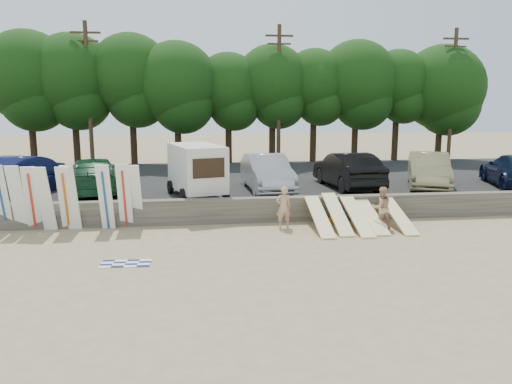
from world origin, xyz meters
TOP-DOWN VIEW (x-y plane):
  - ground at (0.00, 0.00)m, footprint 120.00×120.00m
  - seawall at (0.00, 3.00)m, footprint 44.00×0.50m
  - parking_lot at (0.00, 10.50)m, footprint 44.00×14.50m
  - treeline at (-0.63, 17.54)m, footprint 33.98×6.30m
  - utility_poles at (2.00, 16.00)m, footprint 25.80×0.26m
  - box_trailer at (-3.50, 5.23)m, footprint 2.75×3.91m
  - car_0 at (-11.68, 6.16)m, footprint 3.86×5.55m
  - car_1 at (-8.16, 6.56)m, footprint 3.31×5.90m
  - car_2 at (-0.22, 6.32)m, footprint 2.07×5.23m
  - car_3 at (3.76, 6.51)m, footprint 2.24×5.38m
  - car_4 at (7.73, 6.16)m, footprint 3.59×5.44m
  - surfboard_upright_0 at (-10.76, 2.63)m, footprint 0.57×0.64m
  - surfboard_upright_1 at (-10.19, 2.55)m, footprint 0.56×0.70m
  - surfboard_upright_2 at (-9.65, 2.49)m, footprint 0.58×0.83m
  - surfboard_upright_3 at (-9.15, 2.37)m, footprint 0.59×0.85m
  - surfboard_upright_4 at (-8.42, 2.43)m, footprint 0.55×0.85m
  - surfboard_upright_5 at (-8.24, 2.44)m, footprint 0.57×0.71m
  - surfboard_upright_6 at (-6.97, 2.38)m, footprint 0.57×0.68m
  - surfboard_upright_7 at (-6.29, 2.54)m, footprint 0.53×0.65m
  - surfboard_upright_8 at (-5.90, 2.62)m, footprint 0.55×0.86m
  - surfboard_low_0 at (1.08, 1.41)m, footprint 0.56×2.86m
  - surfboard_low_1 at (1.83, 1.59)m, footprint 0.56×2.83m
  - surfboard_low_2 at (2.54, 1.33)m, footprint 0.56×2.87m
  - surfboard_low_3 at (3.17, 1.59)m, footprint 0.56×2.89m
  - surfboard_low_4 at (4.21, 1.44)m, footprint 0.56×2.88m
  - beachgoer_a at (-0.22, 1.88)m, footprint 0.63×0.44m
  - beachgoer_b at (3.49, 1.33)m, footprint 0.80×0.63m
  - cooler at (1.42, 2.32)m, footprint 0.43×0.36m
  - gear_bag at (1.67, 2.32)m, footprint 0.38×0.35m
  - beach_towel at (-5.74, -1.84)m, footprint 1.59×1.59m

SIDE VIEW (x-z plane):
  - ground at x=0.00m, z-range 0.00..0.00m
  - beach_towel at x=-5.74m, z-range 0.01..0.01m
  - gear_bag at x=1.67m, z-range 0.00..0.22m
  - cooler at x=1.42m, z-range 0.00..0.32m
  - parking_lot at x=0.00m, z-range 0.00..0.70m
  - surfboard_low_3 at x=3.17m, z-range 0.00..0.95m
  - surfboard_low_4 at x=4.21m, z-range 0.00..0.97m
  - seawall at x=0.00m, z-range 0.00..1.00m
  - surfboard_low_2 at x=2.54m, z-range 0.00..1.01m
  - surfboard_low_0 at x=1.08m, z-range 0.00..1.05m
  - surfboard_low_1 at x=1.83m, z-range 0.00..1.14m
  - beachgoer_b at x=3.49m, z-range 0.00..1.63m
  - beachgoer_a at x=-0.22m, z-range 0.00..1.63m
  - surfboard_upright_8 at x=-5.90m, z-range 0.00..2.50m
  - surfboard_upright_4 at x=-8.42m, z-range 0.00..2.50m
  - surfboard_upright_3 at x=-9.15m, z-range 0.00..2.51m
  - surfboard_upright_2 at x=-9.65m, z-range 0.00..2.51m
  - surfboard_upright_5 at x=-8.24m, z-range 0.00..2.54m
  - surfboard_upright_1 at x=-10.19m, z-range 0.00..2.54m
  - surfboard_upright_6 at x=-6.97m, z-range 0.00..2.55m
  - surfboard_upright_7 at x=-6.29m, z-range 0.00..2.55m
  - surfboard_upright_0 at x=-10.76m, z-range 0.00..2.56m
  - car_1 at x=-8.16m, z-range 0.70..2.31m
  - car_2 at x=-0.22m, z-range 0.70..2.39m
  - car_4 at x=7.73m, z-range 0.70..2.39m
  - car_3 at x=3.76m, z-range 0.70..2.43m
  - car_0 at x=-11.68m, z-range 0.70..2.44m
  - box_trailer at x=-3.50m, z-range 0.84..3.11m
  - utility_poles at x=2.00m, z-range 0.93..9.93m
  - treeline at x=-0.63m, z-range 1.85..10.53m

